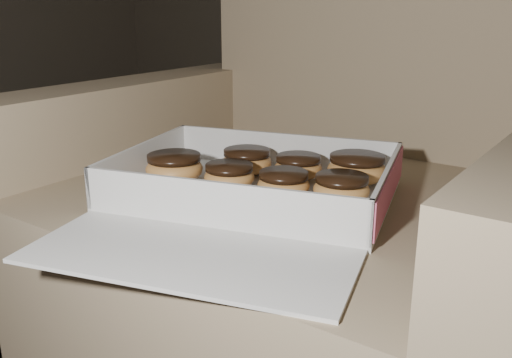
{
  "coord_description": "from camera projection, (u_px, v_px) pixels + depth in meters",
  "views": [
    {
      "loc": [
        0.92,
        -0.48,
        0.69
      ],
      "look_at": [
        0.45,
        0.18,
        0.44
      ],
      "focal_mm": 40.0,
      "sensor_mm": 36.0,
      "label": 1
    }
  ],
  "objects": [
    {
      "name": "crumb_c",
      "position": [
        286.0,
        225.0,
        0.72
      ],
      "size": [
        0.01,
        0.01,
        0.0
      ],
      "primitive_type": "ellipsoid",
      "color": "black",
      "rests_on": "bakery_box"
    },
    {
      "name": "crumb_d",
      "position": [
        211.0,
        202.0,
        0.81
      ],
      "size": [
        0.01,
        0.01,
        0.0
      ],
      "primitive_type": "ellipsoid",
      "color": "black",
      "rests_on": "bakery_box"
    },
    {
      "name": "donut_c",
      "position": [
        247.0,
        161.0,
        0.94
      ],
      "size": [
        0.08,
        0.08,
        0.04
      ],
      "color": "#C59045",
      "rests_on": "bakery_box"
    },
    {
      "name": "crumb_a",
      "position": [
        264.0,
        195.0,
        0.83
      ],
      "size": [
        0.01,
        0.01,
        0.0
      ],
      "primitive_type": "ellipsoid",
      "color": "black",
      "rests_on": "bakery_box"
    },
    {
      "name": "bakery_box",
      "position": [
        248.0,
        197.0,
        0.82
      ],
      "size": [
        0.49,
        0.54,
        0.07
      ],
      "rotation": [
        0.0,
        0.0,
        0.27
      ],
      "color": "silver",
      "rests_on": "armchair"
    },
    {
      "name": "armchair",
      "position": [
        308.0,
        244.0,
        0.99
      ],
      "size": [
        0.88,
        0.74,
        0.92
      ],
      "color": "#826D53",
      "rests_on": "floor"
    },
    {
      "name": "crumb_b",
      "position": [
        276.0,
        210.0,
        0.77
      ],
      "size": [
        0.01,
        0.01,
        0.0
      ],
      "primitive_type": "ellipsoid",
      "color": "black",
      "rests_on": "bakery_box"
    },
    {
      "name": "donut_a",
      "position": [
        341.0,
        188.0,
        0.8
      ],
      "size": [
        0.08,
        0.08,
        0.04
      ],
      "color": "#C59045",
      "rests_on": "bakery_box"
    },
    {
      "name": "donut_b",
      "position": [
        229.0,
        176.0,
        0.86
      ],
      "size": [
        0.08,
        0.08,
        0.04
      ],
      "color": "#C59045",
      "rests_on": "bakery_box"
    },
    {
      "name": "donut_g",
      "position": [
        298.0,
        166.0,
        0.91
      ],
      "size": [
        0.08,
        0.08,
        0.04
      ],
      "color": "#C59045",
      "rests_on": "bakery_box"
    },
    {
      "name": "donut_f",
      "position": [
        284.0,
        184.0,
        0.83
      ],
      "size": [
        0.08,
        0.08,
        0.04
      ],
      "color": "#C59045",
      "rests_on": "bakery_box"
    },
    {
      "name": "donut_e",
      "position": [
        357.0,
        168.0,
        0.89
      ],
      "size": [
        0.09,
        0.09,
        0.05
      ],
      "color": "#C59045",
      "rests_on": "bakery_box"
    },
    {
      "name": "donut_d",
      "position": [
        174.0,
        167.0,
        0.89
      ],
      "size": [
        0.09,
        0.09,
        0.04
      ],
      "color": "#C59045",
      "rests_on": "bakery_box"
    }
  ]
}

